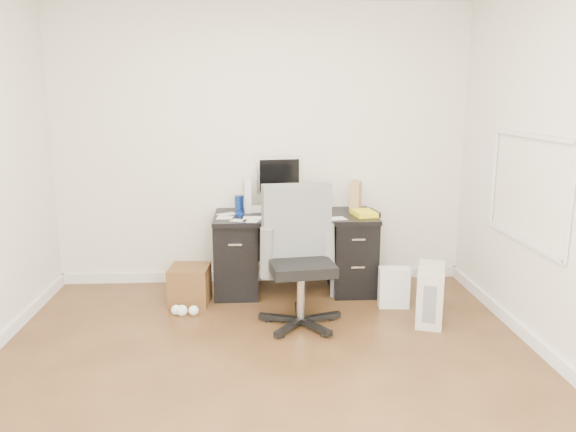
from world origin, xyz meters
name	(u,v)px	position (x,y,z in m)	size (l,w,h in m)	color
ground	(268,375)	(0.00, 0.00, 0.00)	(4.00, 4.00, 0.00)	#422915
room_shell	(271,126)	(0.03, 0.03, 1.66)	(4.02, 4.02, 2.71)	silver
desk	(295,250)	(0.30, 1.65, 0.40)	(1.50, 0.70, 0.75)	black
loose_papers	(274,216)	(0.10, 1.60, 0.75)	(1.10, 0.60, 0.00)	white
lcd_monitor	(279,184)	(0.16, 1.77, 1.02)	(0.43, 0.25, 0.54)	silver
keyboard	(293,215)	(0.28, 1.57, 0.76)	(0.42, 0.14, 0.02)	black
computer_mouse	(322,213)	(0.54, 1.55, 0.78)	(0.07, 0.07, 0.07)	silver
travel_mug	(239,205)	(-0.22, 1.63, 0.85)	(0.08, 0.08, 0.19)	navy
white_binder	(248,195)	(-0.14, 1.86, 0.90)	(0.12, 0.27, 0.31)	silver
magazine_file	(356,196)	(0.90, 1.82, 0.89)	(0.12, 0.24, 0.28)	#A5784F
pen_cup	(314,200)	(0.49, 1.76, 0.87)	(0.10, 0.10, 0.23)	brown
yellow_book	(365,213)	(0.95, 1.57, 0.77)	(0.20, 0.26, 0.04)	yellow
paper_remote	(312,220)	(0.43, 1.38, 0.76)	(0.23, 0.18, 0.02)	white
office_chair	(301,258)	(0.29, 0.83, 0.57)	(0.64, 0.64, 1.14)	#585A58
pc_tower	(430,294)	(1.37, 0.85, 0.23)	(0.21, 0.46, 0.46)	#BAB5A8
shopping_bag	(394,287)	(1.15, 1.18, 0.18)	(0.26, 0.19, 0.36)	silver
wicker_basket	(190,285)	(-0.67, 1.38, 0.17)	(0.34, 0.34, 0.34)	#513518
desk_printer	(347,285)	(0.79, 1.53, 0.09)	(0.29, 0.24, 0.17)	slate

